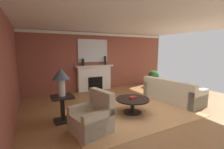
# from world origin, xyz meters

# --- Properties ---
(ground_plane) EXTENTS (8.95, 8.95, 0.00)m
(ground_plane) POSITION_xyz_m (0.00, 0.00, 0.00)
(ground_plane) COLOR olive
(wall_fireplace) EXTENTS (7.48, 0.12, 2.71)m
(wall_fireplace) POSITION_xyz_m (0.00, 3.05, 1.35)
(wall_fireplace) COLOR brown
(wall_fireplace) RESTS_ON ground_plane
(wall_window) EXTENTS (0.12, 6.58, 2.71)m
(wall_window) POSITION_xyz_m (-3.50, 0.30, 1.35)
(wall_window) COLOR brown
(wall_window) RESTS_ON ground_plane
(ceiling_panel) EXTENTS (7.48, 6.58, 0.06)m
(ceiling_panel) POSITION_xyz_m (0.00, 0.30, 2.74)
(ceiling_panel) COLOR white
(crown_moulding) EXTENTS (7.48, 0.08, 0.12)m
(crown_moulding) POSITION_xyz_m (0.00, 2.97, 2.63)
(crown_moulding) COLOR white
(area_rug) EXTENTS (3.78, 2.51, 0.01)m
(area_rug) POSITION_xyz_m (-0.34, -0.29, 0.01)
(area_rug) COLOR tan
(area_rug) RESTS_ON ground_plane
(fireplace) EXTENTS (1.80, 0.35, 1.19)m
(fireplace) POSITION_xyz_m (-0.34, 2.84, 0.56)
(fireplace) COLOR white
(fireplace) RESTS_ON ground_plane
(mantel_mirror) EXTENTS (1.44, 0.04, 1.04)m
(mantel_mirror) POSITION_xyz_m (-0.34, 2.96, 1.86)
(mantel_mirror) COLOR silver
(sofa) EXTENTS (1.15, 2.19, 0.85)m
(sofa) POSITION_xyz_m (1.58, -0.07, 0.30)
(sofa) COLOR beige
(sofa) RESTS_ON ground_plane
(armchair_near_window) EXTENTS (0.96, 0.96, 0.95)m
(armchair_near_window) POSITION_xyz_m (-1.81, -0.77, 0.31)
(armchair_near_window) COLOR #C1B293
(armchair_near_window) RESTS_ON ground_plane
(coffee_table) EXTENTS (1.00, 1.00, 0.45)m
(coffee_table) POSITION_xyz_m (-0.34, -0.29, 0.34)
(coffee_table) COLOR black
(coffee_table) RESTS_ON ground_plane
(side_table) EXTENTS (0.56, 0.56, 0.70)m
(side_table) POSITION_xyz_m (-2.32, 0.11, 0.40)
(side_table) COLOR black
(side_table) RESTS_ON ground_plane
(table_lamp) EXTENTS (0.44, 0.44, 0.75)m
(table_lamp) POSITION_xyz_m (-2.32, 0.11, 1.22)
(table_lamp) COLOR beige
(table_lamp) RESTS_ON side_table
(vase_mantel_left) EXTENTS (0.11, 0.11, 0.32)m
(vase_mantel_left) POSITION_xyz_m (-0.89, 2.79, 1.35)
(vase_mantel_left) COLOR black
(vase_mantel_left) RESTS_ON fireplace
(vase_mantel_right) EXTENTS (0.11, 0.11, 0.42)m
(vase_mantel_right) POSITION_xyz_m (0.21, 2.79, 1.40)
(vase_mantel_right) COLOR black
(vase_mantel_right) RESTS_ON fireplace
(book_red_cover) EXTENTS (0.23, 0.18, 0.06)m
(book_red_cover) POSITION_xyz_m (-0.33, -0.28, 0.48)
(book_red_cover) COLOR maroon
(book_red_cover) RESTS_ON coffee_table
(potted_plant) EXTENTS (0.56, 0.56, 0.83)m
(potted_plant) POSITION_xyz_m (2.74, 2.21, 0.49)
(potted_plant) COLOR #333333
(potted_plant) RESTS_ON ground_plane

